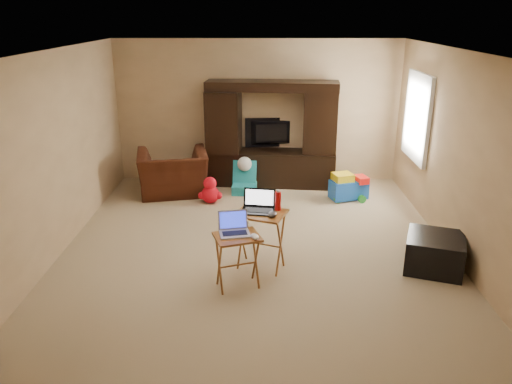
{
  "coord_description": "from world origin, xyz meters",
  "views": [
    {
      "loc": [
        0.06,
        -6.06,
        2.93
      ],
      "look_at": [
        0.0,
        -0.2,
        0.8
      ],
      "focal_mm": 35.0,
      "sensor_mm": 36.0,
      "label": 1
    }
  ],
  "objects_px": {
    "child_rocker": "(244,178)",
    "push_toy": "(349,186)",
    "television": "(271,133)",
    "tray_table_right": "(261,240)",
    "entertainment_center": "(272,134)",
    "mouse_left": "(255,237)",
    "water_bottle": "(278,201)",
    "ottoman": "(434,253)",
    "plush_toy": "(210,190)",
    "tray_table_left": "(238,262)",
    "recliner": "(173,173)",
    "laptop_right": "(258,202)",
    "laptop_left": "(235,225)",
    "mouse_right": "(272,214)"
  },
  "relations": [
    {
      "from": "tray_table_left",
      "to": "tray_table_right",
      "type": "bearing_deg",
      "value": 41.14
    },
    {
      "from": "laptop_right",
      "to": "television",
      "type": "bearing_deg",
      "value": 94.48
    },
    {
      "from": "plush_toy",
      "to": "water_bottle",
      "type": "relative_size",
      "value": 2.0
    },
    {
      "from": "laptop_left",
      "to": "water_bottle",
      "type": "height_order",
      "value": "water_bottle"
    },
    {
      "from": "tray_table_left",
      "to": "laptop_right",
      "type": "xyz_separation_m",
      "value": [
        0.22,
        0.47,
        0.53
      ]
    },
    {
      "from": "recliner",
      "to": "tray_table_right",
      "type": "xyz_separation_m",
      "value": [
        1.48,
        -2.6,
        -0.01
      ]
    },
    {
      "from": "television",
      "to": "push_toy",
      "type": "bearing_deg",
      "value": 134.78
    },
    {
      "from": "push_toy",
      "to": "mouse_right",
      "type": "bearing_deg",
      "value": -134.84
    },
    {
      "from": "mouse_left",
      "to": "laptop_left",
      "type": "bearing_deg",
      "value": 155.56
    },
    {
      "from": "television",
      "to": "ottoman",
      "type": "height_order",
      "value": "television"
    },
    {
      "from": "laptop_right",
      "to": "tray_table_right",
      "type": "bearing_deg",
      "value": -18.24
    },
    {
      "from": "ottoman",
      "to": "tray_table_left",
      "type": "xyz_separation_m",
      "value": [
        -2.34,
        -0.45,
        0.1
      ]
    },
    {
      "from": "ottoman",
      "to": "tray_table_right",
      "type": "relative_size",
      "value": 0.9
    },
    {
      "from": "tray_table_right",
      "to": "entertainment_center",
      "type": "bearing_deg",
      "value": 107.68
    },
    {
      "from": "mouse_left",
      "to": "water_bottle",
      "type": "distance_m",
      "value": 0.68
    },
    {
      "from": "ottoman",
      "to": "entertainment_center",
      "type": "bearing_deg",
      "value": 121.31
    },
    {
      "from": "recliner",
      "to": "ottoman",
      "type": "relative_size",
      "value": 1.74
    },
    {
      "from": "tray_table_right",
      "to": "push_toy",
      "type": "bearing_deg",
      "value": 79.53
    },
    {
      "from": "recliner",
      "to": "mouse_left",
      "type": "xyz_separation_m",
      "value": [
        1.42,
        -3.11,
        0.28
      ]
    },
    {
      "from": "ottoman",
      "to": "mouse_left",
      "type": "xyz_separation_m",
      "value": [
        -2.15,
        -0.52,
        0.44
      ]
    },
    {
      "from": "child_rocker",
      "to": "laptop_left",
      "type": "bearing_deg",
      "value": -85.73
    },
    {
      "from": "push_toy",
      "to": "water_bottle",
      "type": "distance_m",
      "value": 2.66
    },
    {
      "from": "water_bottle",
      "to": "tray_table_left",
      "type": "bearing_deg",
      "value": -130.93
    },
    {
      "from": "child_rocker",
      "to": "ottoman",
      "type": "relative_size",
      "value": 0.82
    },
    {
      "from": "child_rocker",
      "to": "push_toy",
      "type": "relative_size",
      "value": 0.88
    },
    {
      "from": "ottoman",
      "to": "television",
      "type": "bearing_deg",
      "value": 119.61
    },
    {
      "from": "television",
      "to": "laptop_left",
      "type": "distance_m",
      "value": 3.79
    },
    {
      "from": "laptop_right",
      "to": "mouse_left",
      "type": "distance_m",
      "value": 0.57
    },
    {
      "from": "television",
      "to": "water_bottle",
      "type": "xyz_separation_m",
      "value": [
        0.02,
        -3.26,
        -0.04
      ]
    },
    {
      "from": "entertainment_center",
      "to": "ottoman",
      "type": "height_order",
      "value": "entertainment_center"
    },
    {
      "from": "entertainment_center",
      "to": "plush_toy",
      "type": "bearing_deg",
      "value": -130.77
    },
    {
      "from": "television",
      "to": "laptop_left",
      "type": "bearing_deg",
      "value": 75.77
    },
    {
      "from": "tray_table_right",
      "to": "laptop_left",
      "type": "relative_size",
      "value": 2.2
    },
    {
      "from": "push_toy",
      "to": "mouse_left",
      "type": "distance_m",
      "value": 3.27
    },
    {
      "from": "plush_toy",
      "to": "tray_table_right",
      "type": "distance_m",
      "value": 2.32
    },
    {
      "from": "push_toy",
      "to": "television",
      "type": "bearing_deg",
      "value": 124.98
    },
    {
      "from": "recliner",
      "to": "tray_table_right",
      "type": "height_order",
      "value": "recliner"
    },
    {
      "from": "ottoman",
      "to": "tray_table_left",
      "type": "relative_size",
      "value": 1.04
    },
    {
      "from": "child_rocker",
      "to": "tray_table_right",
      "type": "bearing_deg",
      "value": -79.55
    },
    {
      "from": "child_rocker",
      "to": "push_toy",
      "type": "distance_m",
      "value": 1.75
    },
    {
      "from": "push_toy",
      "to": "mouse_left",
      "type": "xyz_separation_m",
      "value": [
        -1.51,
        -2.87,
        0.42
      ]
    },
    {
      "from": "ottoman",
      "to": "mouse_right",
      "type": "relative_size",
      "value": 4.44
    },
    {
      "from": "laptop_right",
      "to": "mouse_left",
      "type": "relative_size",
      "value": 2.97
    },
    {
      "from": "push_toy",
      "to": "water_bottle",
      "type": "relative_size",
      "value": 2.73
    },
    {
      "from": "mouse_right",
      "to": "child_rocker",
      "type": "bearing_deg",
      "value": 98.49
    },
    {
      "from": "entertainment_center",
      "to": "child_rocker",
      "type": "distance_m",
      "value": 0.93
    },
    {
      "from": "television",
      "to": "laptop_right",
      "type": "xyz_separation_m",
      "value": [
        -0.22,
        -3.32,
        -0.03
      ]
    },
    {
      "from": "child_rocker",
      "to": "ottoman",
      "type": "xyz_separation_m",
      "value": [
        2.36,
        -2.65,
        -0.06
      ]
    },
    {
      "from": "push_toy",
      "to": "mouse_right",
      "type": "distance_m",
      "value": 2.85
    },
    {
      "from": "laptop_right",
      "to": "push_toy",
      "type": "bearing_deg",
      "value": 65.89
    }
  ]
}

